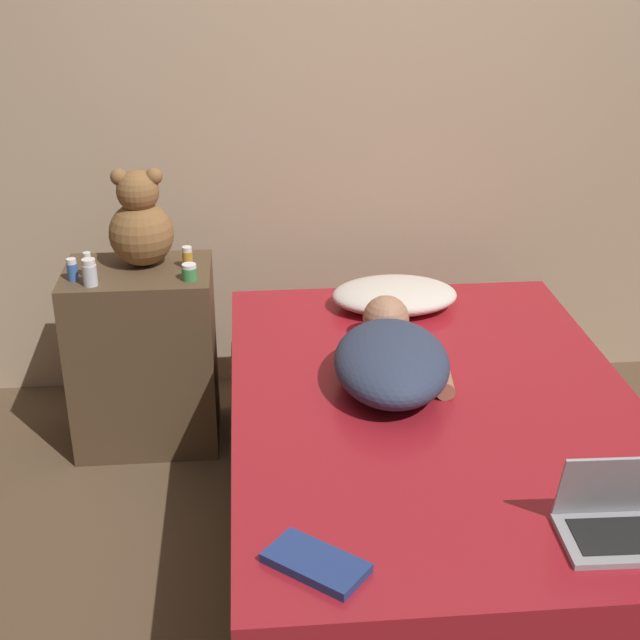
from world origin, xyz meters
The scene contains 14 objects.
ground_plane centered at (0.00, 0.00, 0.00)m, with size 12.00×12.00×0.00m, color brown.
wall_back centered at (0.00, 1.23, 1.30)m, with size 8.00×0.06×2.60m.
bed centered at (0.00, 0.00, 0.27)m, with size 1.30×1.90×0.54m.
nightstand centered at (-0.98, 0.74, 0.36)m, with size 0.55×0.40×0.72m.
pillow centered at (-0.01, 0.72, 0.59)m, with size 0.48×0.34×0.10m.
person_lying centered at (-0.12, 0.14, 0.63)m, with size 0.42×0.71×0.17m.
laptop centered at (0.32, -0.69, 0.59)m, with size 0.33×0.21×0.21m.
teddy_bear centered at (-0.96, 0.80, 0.88)m, with size 0.24×0.24×0.37m.
bottle_clear centered at (-1.13, 0.61, 0.77)m, with size 0.05×0.05×0.10m.
bottle_red centered at (-1.15, 0.69, 0.77)m, with size 0.03×0.03×0.09m.
bottle_amber centered at (-0.79, 0.75, 0.76)m, with size 0.04×0.04×0.08m.
bottle_green centered at (-0.78, 0.63, 0.75)m, with size 0.06×0.06×0.06m.
bottle_blue centered at (-1.20, 0.66, 0.76)m, with size 0.04×0.04×0.08m.
book centered at (-0.44, -0.75, 0.55)m, with size 0.26×0.25×0.02m.
Camera 1 is at (-0.58, -2.38, 1.93)m, focal length 50.00 mm.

